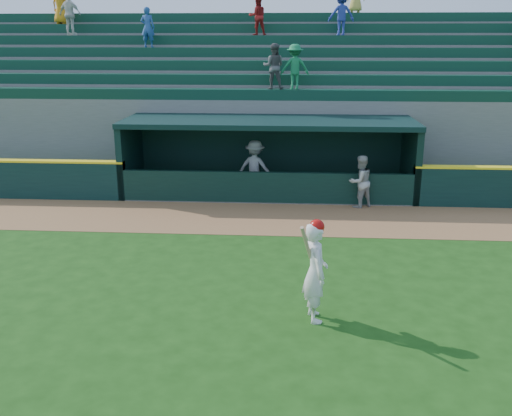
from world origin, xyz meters
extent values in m
plane|color=#184110|center=(0.00, 0.00, 0.00)|extent=(120.00, 120.00, 0.00)
cube|color=brown|center=(0.00, 4.90, 0.01)|extent=(40.00, 3.00, 0.01)
imported|color=#A9A8A3|center=(2.85, 6.27, 0.80)|extent=(0.98, 0.92, 1.60)
imported|color=#ADADA7|center=(-0.44, 7.67, 0.89)|extent=(1.28, 0.93, 1.77)
cube|color=#60605C|center=(0.00, 7.70, 0.02)|extent=(9.00, 2.60, 0.04)
cube|color=black|center=(-4.60, 7.70, 1.15)|extent=(0.20, 2.60, 2.30)
cube|color=black|center=(4.60, 7.70, 1.15)|extent=(0.20, 2.60, 2.30)
cube|color=black|center=(0.00, 9.00, 1.15)|extent=(9.40, 0.20, 2.30)
cube|color=black|center=(0.00, 7.70, 2.38)|extent=(9.40, 2.80, 0.16)
cube|color=black|center=(0.00, 6.48, 0.50)|extent=(9.00, 0.16, 1.00)
cube|color=brown|center=(0.00, 8.50, 0.25)|extent=(8.40, 0.45, 0.10)
cube|color=slate|center=(0.00, 9.53, 1.46)|extent=(34.00, 0.85, 2.91)
cube|color=#0F3828|center=(0.00, 9.41, 3.09)|extent=(34.00, 0.60, 0.36)
cube|color=slate|center=(0.00, 10.38, 1.68)|extent=(34.00, 0.85, 3.36)
cube|color=#0F3828|center=(0.00, 10.26, 3.54)|extent=(34.00, 0.60, 0.36)
cube|color=slate|center=(0.00, 11.22, 1.91)|extent=(34.00, 0.85, 3.81)
cube|color=#0F3828|center=(0.00, 11.11, 3.99)|extent=(34.00, 0.60, 0.36)
cube|color=slate|center=(0.00, 12.07, 2.13)|extent=(34.00, 0.85, 4.26)
cube|color=#0F3828|center=(0.00, 11.96, 4.44)|extent=(34.00, 0.60, 0.36)
cube|color=slate|center=(0.00, 12.93, 2.35)|extent=(34.00, 0.85, 4.71)
cube|color=#0F3828|center=(0.00, 12.81, 4.89)|extent=(34.00, 0.60, 0.36)
cube|color=slate|center=(0.00, 13.78, 2.58)|extent=(34.00, 0.85, 5.16)
cube|color=#0F3828|center=(0.00, 13.66, 5.34)|extent=(34.00, 0.60, 0.36)
cube|color=slate|center=(0.00, 14.62, 2.80)|extent=(34.00, 0.85, 5.61)
cube|color=#0F3828|center=(0.00, 14.51, 5.79)|extent=(34.00, 0.60, 0.36)
cube|color=slate|center=(0.00, 15.20, 2.80)|extent=(34.50, 0.30, 5.61)
imported|color=orange|center=(-8.91, 13.68, 6.33)|extent=(0.90, 0.70, 1.62)
imported|color=silver|center=(-8.22, 12.83, 5.89)|extent=(1.02, 0.62, 1.63)
imported|color=#284E96|center=(-4.88, 11.97, 5.37)|extent=(0.58, 0.41, 1.49)
imported|color=#4C4C4C|center=(0.08, 9.43, 4.04)|extent=(0.77, 0.62, 1.53)
imported|color=#197242|center=(0.80, 9.43, 4.02)|extent=(1.04, 0.68, 1.51)
imported|color=maroon|center=(-0.70, 12.83, 5.78)|extent=(0.81, 0.70, 1.43)
imported|color=navy|center=(2.56, 12.83, 5.86)|extent=(1.11, 0.75, 1.58)
imported|color=silver|center=(1.26, -1.11, 0.93)|extent=(0.57, 0.75, 1.86)
sphere|color=#B20C09|center=(1.26, -1.11, 1.79)|extent=(0.27, 0.27, 0.27)
cylinder|color=tan|center=(1.08, -1.33, 1.56)|extent=(0.26, 0.49, 0.76)
camera|label=1|loc=(0.83, -10.67, 4.98)|focal=40.00mm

